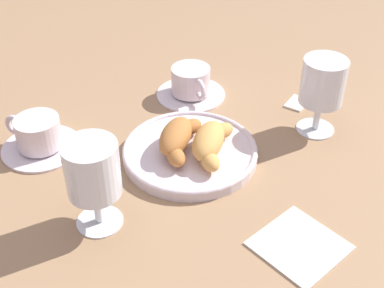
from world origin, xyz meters
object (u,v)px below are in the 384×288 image
object	(u,v)px
juice_glass_left	(323,84)
folded_napkin	(299,245)
coffee_cup_far	(191,84)
coffee_cup_near	(39,136)
croissant_large	(178,137)
pastry_plate	(192,153)
croissant_small	(210,142)
juice_glass_right	(93,174)
sugar_packet	(297,102)

from	to	relation	value
juice_glass_left	folded_napkin	world-z (taller)	juice_glass_left
coffee_cup_far	folded_napkin	xyz separation A→B (m)	(0.42, 0.07, -0.02)
coffee_cup_near	juice_glass_left	world-z (taller)	juice_glass_left
croissant_large	pastry_plate	bearing A→B (deg)	66.06
croissant_small	juice_glass_right	size ratio (longest dim) A/B	0.88
juice_glass_right	sugar_packet	xyz separation A→B (m)	(-0.24, 0.40, -0.09)
sugar_packet	coffee_cup_near	bearing A→B (deg)	-40.61
juice_glass_right	croissant_large	bearing A→B (deg)	132.49
folded_napkin	sugar_packet	bearing A→B (deg)	159.51
coffee_cup_far	juice_glass_right	size ratio (longest dim) A/B	0.97
juice_glass_right	juice_glass_left	bearing A→B (deg)	111.27
coffee_cup_near	sugar_packet	bearing A→B (deg)	95.23
juice_glass_right	sugar_packet	world-z (taller)	juice_glass_right
croissant_small	pastry_plate	bearing A→B (deg)	-114.65
pastry_plate	juice_glass_right	size ratio (longest dim) A/B	1.62
pastry_plate	croissant_large	size ratio (longest dim) A/B	1.85
croissant_small	coffee_cup_far	xyz separation A→B (m)	(-0.21, 0.01, -0.01)
pastry_plate	folded_napkin	xyz separation A→B (m)	(0.22, 0.11, -0.01)
juice_glass_left	sugar_packet	world-z (taller)	juice_glass_left
sugar_packet	folded_napkin	xyz separation A→B (m)	(0.35, -0.13, -0.00)
croissant_large	juice_glass_left	bearing A→B (deg)	95.92
coffee_cup_far	folded_napkin	size ratio (longest dim) A/B	1.24
croissant_large	sugar_packet	bearing A→B (deg)	113.94
juice_glass_right	coffee_cup_far	bearing A→B (deg)	147.35
pastry_plate	coffee_cup_far	bearing A→B (deg)	168.68
pastry_plate	sugar_packet	world-z (taller)	pastry_plate
coffee_cup_far	pastry_plate	bearing A→B (deg)	-11.32
croissant_small	coffee_cup_far	bearing A→B (deg)	176.89
croissant_large	coffee_cup_near	bearing A→B (deg)	-107.09
croissant_small	folded_napkin	xyz separation A→B (m)	(0.21, 0.08, -0.04)
croissant_small	folded_napkin	distance (m)	0.23
croissant_small	sugar_packet	distance (m)	0.25
coffee_cup_near	folded_napkin	bearing A→B (deg)	49.57
juice_glass_right	folded_napkin	distance (m)	0.30
coffee_cup_far	juice_glass_left	world-z (taller)	juice_glass_left
coffee_cup_far	sugar_packet	size ratio (longest dim) A/B	2.72
coffee_cup_near	juice_glass_right	bearing A→B (deg)	23.75
juice_glass_left	juice_glass_right	world-z (taller)	same
croissant_large	juice_glass_left	world-z (taller)	juice_glass_left
pastry_plate	folded_napkin	bearing A→B (deg)	25.33
croissant_small	coffee_cup_far	world-z (taller)	croissant_small
pastry_plate	coffee_cup_near	size ratio (longest dim) A/B	1.67
pastry_plate	juice_glass_right	distance (m)	0.22
croissant_small	sugar_packet	size ratio (longest dim) A/B	2.46
croissant_small	juice_glass_left	bearing A→B (deg)	103.38
croissant_large	croissant_small	world-z (taller)	same
coffee_cup_far	sugar_packet	bearing A→B (deg)	69.76
juice_glass_right	folded_napkin	world-z (taller)	juice_glass_right
croissant_small	coffee_cup_near	bearing A→B (deg)	-108.45
folded_napkin	croissant_large	bearing A→B (deg)	-151.24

